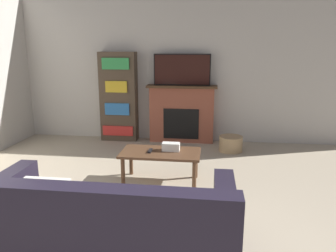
% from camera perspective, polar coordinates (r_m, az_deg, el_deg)
% --- Properties ---
extents(wall_back, '(6.92, 0.06, 2.70)m').
position_cam_1_polar(wall_back, '(5.94, 2.87, 10.34)').
color(wall_back, beige).
rests_on(wall_back, ground_plane).
extents(fireplace, '(1.24, 0.28, 1.03)m').
position_cam_1_polar(fireplace, '(5.90, 2.39, 2.19)').
color(fireplace, brown).
rests_on(fireplace, ground_plane).
extents(tv, '(0.99, 0.03, 0.54)m').
position_cam_1_polar(tv, '(5.78, 2.45, 9.76)').
color(tv, black).
rests_on(tv, fireplace).
extents(couch, '(1.94, 0.97, 0.84)m').
position_cam_1_polar(couch, '(2.67, -10.82, -18.04)').
color(couch, black).
rests_on(couch, ground_plane).
extents(coffee_table, '(0.99, 0.54, 0.41)m').
position_cam_1_polar(coffee_table, '(4.14, -1.29, -5.19)').
color(coffee_table, brown).
rests_on(coffee_table, ground_plane).
extents(tissue_box, '(0.22, 0.12, 0.10)m').
position_cam_1_polar(tissue_box, '(4.15, 0.55, -3.63)').
color(tissue_box, white).
rests_on(tissue_box, coffee_table).
extents(remote_control, '(0.04, 0.15, 0.02)m').
position_cam_1_polar(remote_control, '(4.12, -3.14, -4.33)').
color(remote_control, black).
rests_on(remote_control, coffee_table).
extents(bookshelf, '(0.66, 0.29, 1.60)m').
position_cam_1_polar(bookshelf, '(6.04, -8.57, 5.03)').
color(bookshelf, '#4C3D2D').
rests_on(bookshelf, ground_plane).
extents(storage_basket, '(0.39, 0.39, 0.25)m').
position_cam_1_polar(storage_basket, '(5.53, 10.87, -3.04)').
color(storage_basket, tan).
rests_on(storage_basket, ground_plane).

